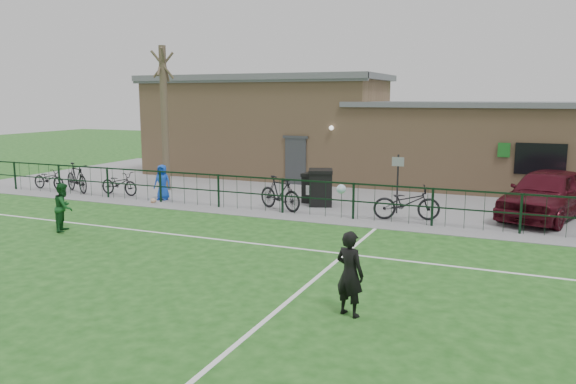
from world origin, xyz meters
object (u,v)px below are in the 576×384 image
at_px(wheelie_bin_left, 314,189).
at_px(ball_ground, 153,201).
at_px(wheelie_bin_right, 321,189).
at_px(sign_post, 397,184).
at_px(car_maroon, 547,194).
at_px(bicycle_a, 49,179).
at_px(bicycle_c, 119,183).
at_px(bicycle_d, 280,193).
at_px(outfield_player, 64,207).
at_px(bicycle_b, 77,178).
at_px(bare_tree, 165,119).
at_px(bicycle_e, 407,203).
at_px(spectator_child, 162,182).

distance_m(wheelie_bin_left, ball_ground, 6.00).
distance_m(wheelie_bin_right, sign_post, 2.91).
height_order(wheelie_bin_right, car_maroon, car_maroon).
relative_size(bicycle_a, bicycle_c, 0.96).
bearing_deg(wheelie_bin_left, bicycle_a, -168.04).
relative_size(bicycle_d, ball_ground, 9.93).
bearing_deg(outfield_player, bicycle_b, 14.06).
distance_m(bicycle_a, ball_ground, 6.06).
height_order(bare_tree, bicycle_c, bare_tree).
xyz_separation_m(bicycle_b, bicycle_d, (9.22, -0.04, -0.02)).
distance_m(bicycle_d, bicycle_e, 4.38).
height_order(bicycle_b, bicycle_e, bicycle_b).
bearing_deg(bare_tree, ball_ground, -63.98).
xyz_separation_m(bare_tree, bicycle_a, (-4.63, -1.97, -2.53)).
height_order(wheelie_bin_left, bicycle_c, wheelie_bin_left).
bearing_deg(sign_post, ball_ground, -168.89).
relative_size(bicycle_c, ball_ground, 9.01).
xyz_separation_m(bicycle_c, ball_ground, (2.31, -0.89, -0.39)).
height_order(wheelie_bin_right, sign_post, sign_post).
relative_size(car_maroon, spectator_child, 3.54).
xyz_separation_m(wheelie_bin_right, spectator_child, (-5.95, -1.34, 0.06)).
bearing_deg(bicycle_b, bicycle_c, -59.99).
relative_size(wheelie_bin_right, bicycle_a, 0.72).
bearing_deg(bicycle_c, sign_post, -83.39).
relative_size(sign_post, bicycle_c, 1.12).
height_order(bicycle_a, bicycle_c, bicycle_c).
distance_m(bicycle_a, outfield_player, 8.28).
bearing_deg(bare_tree, wheelie_bin_left, -2.47).
relative_size(bicycle_c, outfield_player, 1.25).
relative_size(wheelie_bin_right, bicycle_d, 0.62).
xyz_separation_m(bare_tree, bicycle_e, (10.60, -1.94, -2.43)).
xyz_separation_m(bicycle_a, bicycle_c, (3.68, 0.08, 0.02)).
bearing_deg(bicycle_b, spectator_child, -65.25).
xyz_separation_m(wheelie_bin_left, wheelie_bin_right, (0.43, -0.45, 0.10)).
relative_size(wheelie_bin_right, sign_post, 0.61).
bearing_deg(spectator_child, wheelie_bin_left, 8.01).
distance_m(bare_tree, spectator_child, 3.36).
bearing_deg(spectator_child, bicycle_c, 165.14).
bearing_deg(bicycle_b, bicycle_a, 111.19).
distance_m(bicycle_d, ball_ground, 4.94).
bearing_deg(ball_ground, bicycle_c, 158.88).
xyz_separation_m(car_maroon, bicycle_a, (-19.34, -2.03, -0.36)).
distance_m(sign_post, bicycle_b, 13.13).
bearing_deg(bicycle_e, car_maroon, -81.81).
bearing_deg(outfield_player, bicycle_a, 22.22).
relative_size(bicycle_a, bicycle_e, 0.81).
relative_size(bare_tree, car_maroon, 1.26).
distance_m(bare_tree, ball_ground, 4.24).
bearing_deg(wheelie_bin_left, bicycle_e, -19.87).
bearing_deg(bicycle_c, wheelie_bin_right, -79.64).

